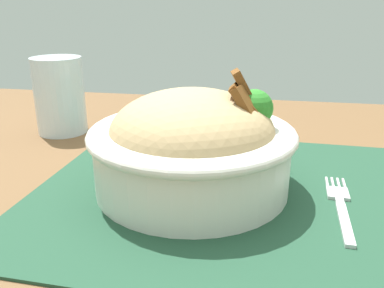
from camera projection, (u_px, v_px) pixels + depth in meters
The scene contains 5 objects.
table at pixel (242, 236), 0.48m from camera, with size 1.18×0.82×0.75m.
placemat at pixel (226, 192), 0.43m from camera, with size 0.41×0.35×0.00m, color #1E422D.
bowl at pixel (193, 144), 0.42m from camera, with size 0.25×0.25×0.13m.
fork at pixel (340, 204), 0.40m from camera, with size 0.02×0.14×0.00m.
drinking_glass at pixel (60, 100), 0.62m from camera, with size 0.08×0.08×0.12m.
Camera 1 is at (0.01, -0.42, 0.95)m, focal length 37.36 mm.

